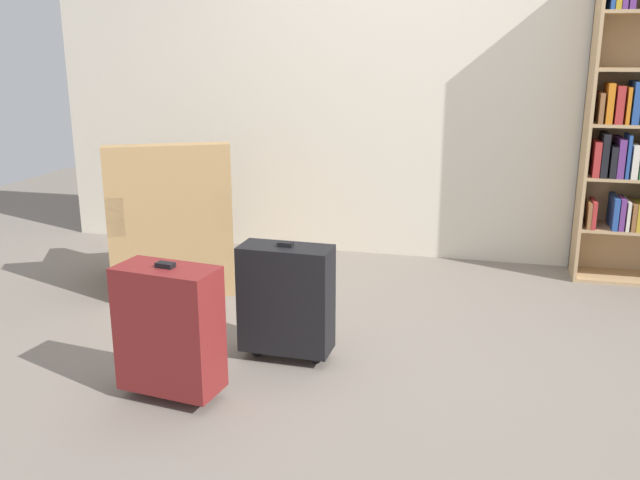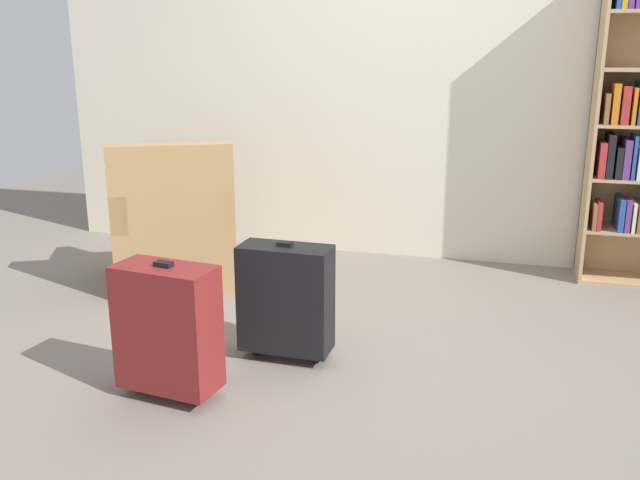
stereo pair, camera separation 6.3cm
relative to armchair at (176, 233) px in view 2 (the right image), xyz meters
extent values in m
plane|color=slate|center=(1.27, -0.78, -0.32)|extent=(8.81, 8.81, 0.00)
cube|color=beige|center=(1.27, 0.99, 0.98)|extent=(5.03, 0.10, 2.60)
cube|color=tan|center=(2.43, 0.76, 0.65)|extent=(0.02, 0.31, 1.93)
cube|color=brown|center=(2.48, 0.70, 0.11)|extent=(0.02, 0.17, 0.16)
cube|color=#B22D2D|center=(2.51, 0.72, 0.11)|extent=(0.03, 0.21, 0.17)
cube|color=#264C99|center=(2.63, 0.75, 0.12)|extent=(0.03, 0.26, 0.20)
cube|color=#66337F|center=(2.67, 0.70, 0.12)|extent=(0.03, 0.17, 0.20)
cube|color=silver|center=(2.70, 0.72, 0.11)|extent=(0.02, 0.21, 0.18)
cube|color=brown|center=(2.74, 0.74, 0.11)|extent=(0.02, 0.26, 0.17)
cube|color=#B22D2D|center=(2.49, 0.71, 0.45)|extent=(0.04, 0.20, 0.21)
cube|color=black|center=(2.53, 0.72, 0.48)|extent=(0.04, 0.22, 0.26)
cube|color=black|center=(2.59, 0.73, 0.44)|extent=(0.04, 0.23, 0.19)
cube|color=#66337F|center=(2.63, 0.75, 0.46)|extent=(0.04, 0.27, 0.23)
cube|color=#264C99|center=(2.67, 0.71, 0.48)|extent=(0.02, 0.20, 0.26)
cube|color=silver|center=(2.71, 0.70, 0.45)|extent=(0.04, 0.17, 0.20)
cube|color=brown|center=(2.49, 0.74, 0.76)|extent=(0.03, 0.26, 0.18)
cube|color=orange|center=(2.53, 0.72, 0.79)|extent=(0.04, 0.20, 0.24)
cube|color=#B22D2D|center=(2.58, 0.70, 0.78)|extent=(0.04, 0.17, 0.22)
cube|color=orange|center=(2.63, 0.74, 0.78)|extent=(0.02, 0.26, 0.21)
cube|color=#264C99|center=(2.67, 0.74, 0.79)|extent=(0.04, 0.24, 0.25)
cube|color=#9E7A4C|center=(-0.02, 0.04, -0.12)|extent=(0.94, 0.94, 0.40)
cube|color=tan|center=(-0.02, 0.04, 0.12)|extent=(0.70, 0.74, 0.08)
cube|color=#9E7A4C|center=(0.11, -0.22, 0.33)|extent=(0.68, 0.41, 0.50)
cube|color=#9E7A4C|center=(0.25, 0.17, 0.19)|extent=(0.40, 0.67, 0.22)
cube|color=#9E7A4C|center=(-0.29, -0.09, 0.19)|extent=(0.40, 0.67, 0.22)
cylinder|color=#1E7F4C|center=(0.62, 0.01, -0.27)|extent=(0.08, 0.08, 0.10)
torus|color=#1E7F4C|center=(0.67, 0.01, -0.26)|extent=(0.06, 0.01, 0.06)
cube|color=black|center=(0.99, -0.87, -0.02)|extent=(0.43, 0.20, 0.50)
cube|color=black|center=(0.99, -0.87, 0.25)|extent=(0.07, 0.04, 0.02)
cylinder|color=black|center=(0.84, -0.86, -0.29)|extent=(0.05, 0.05, 0.05)
cylinder|color=black|center=(1.14, -0.87, -0.29)|extent=(0.05, 0.05, 0.05)
cube|color=maroon|center=(0.63, -1.35, 0.00)|extent=(0.44, 0.26, 0.53)
cube|color=black|center=(0.63, -1.35, 0.27)|extent=(0.08, 0.05, 0.02)
cylinder|color=black|center=(0.49, -1.33, -0.29)|extent=(0.06, 0.06, 0.05)
cylinder|color=black|center=(0.78, -1.37, -0.29)|extent=(0.06, 0.06, 0.05)
camera|label=1|loc=(1.86, -3.74, 1.11)|focal=38.73mm
camera|label=2|loc=(1.92, -3.73, 1.11)|focal=38.73mm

